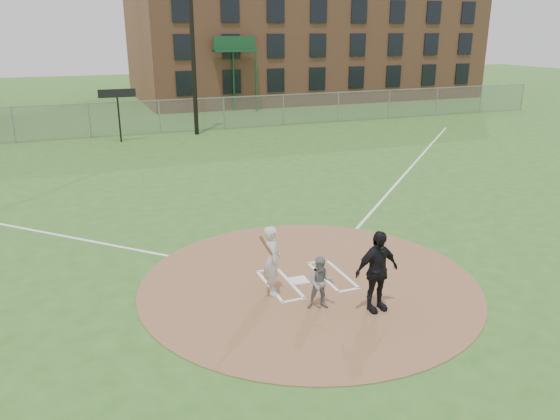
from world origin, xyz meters
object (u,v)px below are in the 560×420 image
object	(u,v)px
catcher	(321,283)
home_plate	(299,280)
umpire	(377,271)
batter_at_plate	(272,260)

from	to	relation	value
catcher	home_plate	bearing A→B (deg)	106.09
umpire	batter_at_plate	bearing A→B (deg)	134.00
catcher	batter_at_plate	distance (m)	1.34
catcher	umpire	bearing A→B (deg)	-5.75
home_plate	batter_at_plate	world-z (taller)	batter_at_plate
home_plate	catcher	xyz separation A→B (m)	(-0.08, -1.44, 0.60)
umpire	batter_at_plate	xyz separation A→B (m)	(-1.87, 1.58, -0.08)
home_plate	batter_at_plate	xyz separation A→B (m)	(-0.85, -0.37, 0.84)
home_plate	batter_at_plate	size ratio (longest dim) A/B	0.25
catcher	batter_at_plate	xyz separation A→B (m)	(-0.77, 1.07, 0.24)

